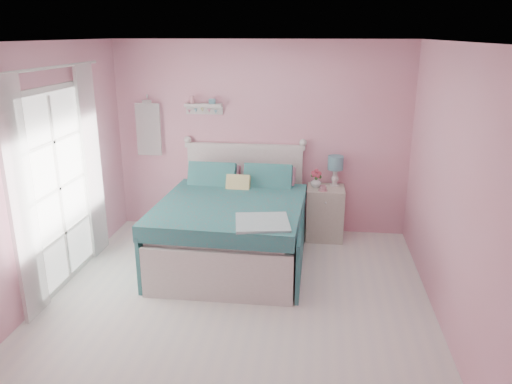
% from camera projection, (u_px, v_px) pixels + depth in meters
% --- Properties ---
extents(floor, '(4.50, 4.50, 0.00)m').
position_uv_depth(floor, '(235.00, 309.00, 5.06)').
color(floor, white).
rests_on(floor, ground).
extents(room_shell, '(4.50, 4.50, 4.50)m').
position_uv_depth(room_shell, '(232.00, 157.00, 4.58)').
color(room_shell, pink).
rests_on(room_shell, floor).
extents(bed, '(1.73, 2.15, 1.23)m').
position_uv_depth(bed, '(233.00, 227.00, 6.08)').
color(bed, silver).
rests_on(bed, floor).
extents(nightstand, '(0.49, 0.48, 0.71)m').
position_uv_depth(nightstand, '(325.00, 213.00, 6.72)').
color(nightstand, beige).
rests_on(nightstand, floor).
extents(table_lamp, '(0.20, 0.20, 0.41)m').
position_uv_depth(table_lamp, '(335.00, 165.00, 6.63)').
color(table_lamp, white).
rests_on(table_lamp, nightstand).
extents(vase, '(0.17, 0.17, 0.15)m').
position_uv_depth(vase, '(316.00, 182.00, 6.61)').
color(vase, silver).
rests_on(vase, nightstand).
extents(teacup, '(0.09, 0.09, 0.07)m').
position_uv_depth(teacup, '(323.00, 188.00, 6.48)').
color(teacup, '#C58496').
rests_on(teacup, nightstand).
extents(roses, '(0.14, 0.11, 0.12)m').
position_uv_depth(roses, '(316.00, 174.00, 6.58)').
color(roses, '#CF4660').
rests_on(roses, vase).
extents(wall_shelf, '(0.50, 0.15, 0.25)m').
position_uv_depth(wall_shelf, '(204.00, 106.00, 6.69)').
color(wall_shelf, silver).
rests_on(wall_shelf, room_shell).
extents(hanging_dress, '(0.34, 0.03, 0.72)m').
position_uv_depth(hanging_dress, '(149.00, 130.00, 6.88)').
color(hanging_dress, white).
rests_on(hanging_dress, room_shell).
extents(french_door, '(0.04, 1.32, 2.16)m').
position_uv_depth(french_door, '(58.00, 189.00, 5.34)').
color(french_door, silver).
rests_on(french_door, floor).
extents(curtain_near, '(0.04, 0.40, 2.32)m').
position_uv_depth(curtain_near, '(22.00, 202.00, 4.60)').
color(curtain_near, white).
rests_on(curtain_near, floor).
extents(curtain_far, '(0.04, 0.40, 2.32)m').
position_uv_depth(curtain_far, '(92.00, 163.00, 6.01)').
color(curtain_far, white).
rests_on(curtain_far, floor).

